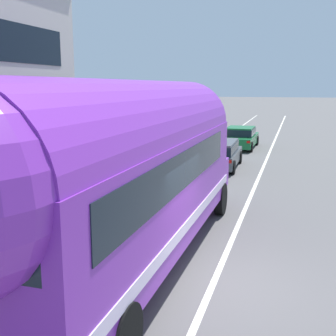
{
  "coord_description": "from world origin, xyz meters",
  "views": [
    {
      "loc": [
        1.46,
        -8.1,
        4.0
      ],
      "look_at": [
        -2.11,
        3.8,
        1.61
      ],
      "focal_mm": 45.74,
      "sensor_mm": 36.0,
      "label": 1
    }
  ],
  "objects": [
    {
      "name": "ground_plane",
      "position": [
        0.0,
        0.0,
        0.0
      ],
      "size": [
        300.0,
        300.0,
        0.0
      ],
      "primitive_type": "plane",
      "color": "#565454"
    },
    {
      "name": "lane_markings",
      "position": [
        -1.74,
        12.0,
        0.0
      ],
      "size": [
        3.9,
        80.0,
        0.01
      ],
      "color": "silver",
      "rests_on": "ground"
    },
    {
      "name": "painted_bus",
      "position": [
        -1.89,
        -0.03,
        2.3
      ],
      "size": [
        2.65,
        12.43,
        4.12
      ],
      "color": "purple",
      "rests_on": "ground"
    },
    {
      "name": "car_lead",
      "position": [
        -2.11,
        12.44,
        0.79
      ],
      "size": [
        2.0,
        4.4,
        1.37
      ],
      "color": "#474C51",
      "rests_on": "ground"
    },
    {
      "name": "car_second",
      "position": [
        -1.98,
        19.82,
        0.74
      ],
      "size": [
        2.05,
        4.76,
        1.37
      ],
      "color": "#196633",
      "rests_on": "ground"
    }
  ]
}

